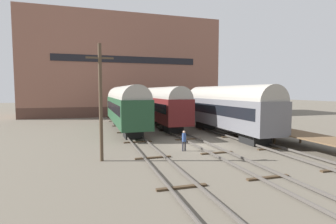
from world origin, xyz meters
name	(u,v)px	position (x,y,z in m)	size (l,w,h in m)	color
ground_plane	(201,146)	(0.00, 0.00, 0.00)	(200.00, 200.00, 0.00)	#60594C
track_left	(144,148)	(-4.99, 0.00, 0.14)	(2.60, 60.00, 0.26)	#4C4742
track_middle	(201,144)	(0.00, 0.00, 0.14)	(2.60, 60.00, 0.26)	#4C4742
track_right	(250,141)	(4.99, 0.00, 0.14)	(2.60, 60.00, 0.26)	#4C4742
train_car_green	(125,105)	(-4.99, 11.49, 3.05)	(3.09, 17.54, 5.38)	black
train_car_maroon	(160,104)	(0.00, 13.54, 3.01)	(2.99, 17.39, 5.28)	black
train_car_grey	(226,107)	(4.99, 4.47, 3.02)	(3.03, 15.81, 5.33)	black
station_platform	(288,132)	(7.89, -1.50, 1.06)	(3.15, 14.91, 1.14)	brown
bench	(278,124)	(7.81, -0.28, 1.63)	(1.40, 0.40, 0.91)	brown
person_worker	(184,139)	(-2.11, -1.52, 0.98)	(0.32, 0.32, 1.63)	#282833
utility_pole	(101,101)	(-8.51, -2.66, 4.11)	(1.80, 0.24, 7.89)	#473828
warehouse_building	(123,68)	(-2.35, 34.68, 9.58)	(37.22, 13.48, 19.15)	#4F342A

